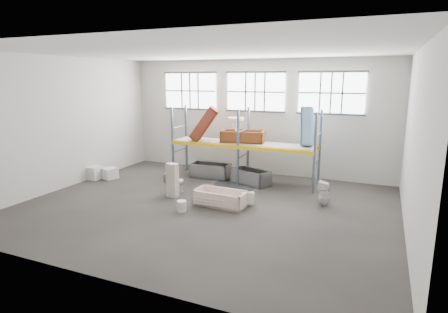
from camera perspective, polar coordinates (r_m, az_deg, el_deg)
The scene contains 34 objects.
floor at distance 12.52m, azimuth -2.74°, elevation -7.83°, with size 12.00×10.00×0.10m, color #423C38.
ceiling at distance 11.81m, azimuth -3.00°, elevation 16.15°, with size 12.00×10.00×0.10m, color silver.
wall_back at distance 16.54m, azimuth 4.90°, elevation 6.09°, with size 12.00×0.10×5.00m, color #BAB6AC.
wall_front at distance 7.76m, azimuth -19.49°, elevation -1.29°, with size 12.00×0.10×5.00m, color #ACA89E.
wall_left at distance 15.52m, azimuth -23.42°, elevation 4.76°, with size 0.10×10.00×5.00m, color #A7A399.
wall_right at distance 10.74m, azimuth 27.55°, elevation 1.56°, with size 0.10×10.00×5.00m, color #9C9890.
window_left at distance 17.64m, azimuth -5.21°, elevation 10.03°, with size 2.60×0.04×1.60m, color white.
window_mid at distance 16.36m, azimuth 4.84°, elevation 9.88°, with size 2.60×0.04×1.60m, color white.
window_right at distance 15.65m, azimuth 16.17°, elevation 9.36°, with size 2.60×0.04×1.60m, color white.
rack_upright_la at distance 15.99m, azimuth -7.92°, elevation 2.19°, with size 0.08×0.08×3.00m, color slate.
rack_upright_lb at distance 17.02m, azimuth -5.83°, elevation 2.83°, with size 0.08×0.08×3.00m, color slate.
rack_upright_ma at distance 14.68m, azimuth 2.16°, elevation 1.43°, with size 0.08×0.08×3.00m, color slate.
rack_upright_mb at distance 15.79m, azimuth 3.74°, elevation 2.16°, with size 0.08×0.08×3.00m, color slate.
rack_upright_ra at distance 13.91m, azimuth 13.77°, elevation 0.49°, with size 0.08×0.08×3.00m, color slate.
rack_upright_rb at distance 15.07m, azimuth 14.54°, elevation 1.32°, with size 0.08×0.08×3.00m, color slate.
rack_beam_front at distance 14.68m, azimuth 2.16°, elevation 1.43°, with size 6.00×0.10×0.14m, color yellow.
rack_beam_back at distance 15.79m, azimuth 3.74°, elevation 2.16°, with size 6.00×0.10×0.14m, color yellow.
shelf_deck at distance 15.22m, azimuth 2.98°, elevation 2.10°, with size 5.90×1.10×0.03m, color gray.
wet_patch at distance 14.85m, azimuth 1.84°, elevation -4.40°, with size 1.80×1.80×0.00m, color black.
bathtub_beige at distance 12.45m, azimuth -0.53°, elevation -6.41°, with size 1.76×0.83×0.52m, color beige, non-canonical shape.
cistern_spare at distance 12.42m, azimuth 3.70°, elevation -6.39°, with size 0.42×0.20×0.40m, color #F0E0CD.
sink_in_tub at distance 12.82m, azimuth 1.18°, elevation -6.34°, with size 0.46×0.46×0.16m, color beige.
toilet_beige at distance 13.88m, azimuth -7.53°, elevation -3.97°, with size 0.44×0.78×0.79m, color beige.
cistern_tall at distance 13.38m, azimuth -7.93°, elevation -3.64°, with size 0.40×0.26×1.23m, color #C1ADA3.
toilet_white at distance 12.87m, azimuth 15.19°, elevation -5.50°, with size 0.37×0.38×0.83m, color white.
steel_tub_left at distance 15.91m, azimuth -2.06°, elevation -2.16°, with size 1.65×0.77×0.60m, color #95999D, non-canonical shape.
steel_tub_right at distance 15.01m, azimuth 4.09°, elevation -3.10°, with size 1.59×0.74×0.58m, color #9FA3A7, non-canonical shape.
rust_tub_flat at distance 15.32m, azimuth 2.91°, elevation 3.07°, with size 1.76×0.82×0.49m, color brown, non-canonical shape.
rust_tub_tilted at distance 15.67m, azimuth -3.02°, elevation 5.03°, with size 1.55×0.73×0.44m, color maroon, non-canonical shape.
sink_on_shelf at distance 15.14m, azimuth 1.84°, elevation 4.03°, with size 0.65×0.50×0.58m, color white.
blue_tub_upright at distance 14.67m, azimuth 12.68°, elevation 4.67°, with size 1.48×0.69×0.42m, color #82BEE3, non-canonical shape.
bucket at distance 12.03m, azimuth -6.52°, elevation -7.58°, with size 0.30×0.30×0.35m, color silver.
carton_near at distance 16.61m, azimuth -19.48°, elevation -2.35°, with size 0.64×0.55×0.55m, color silver.
carton_far at distance 16.47m, azimuth -17.17°, elevation -2.48°, with size 0.55×0.55×0.45m, color silver.
Camera 1 is at (5.20, -10.57, 4.19)m, focal length 29.71 mm.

